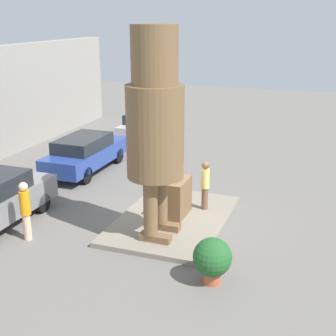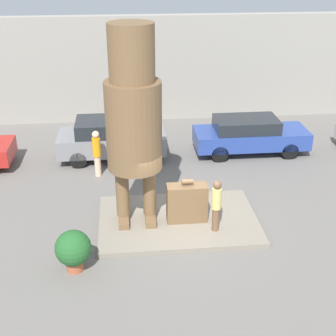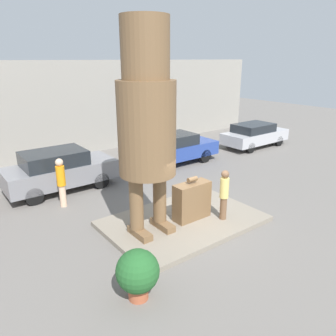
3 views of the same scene
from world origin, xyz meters
name	(u,v)px [view 2 (image 2 of 3)]	position (x,y,z in m)	size (l,w,h in m)	color
ground_plane	(178,222)	(0.00, 0.00, 0.00)	(60.00, 60.00, 0.00)	slate
pedestal	(178,220)	(0.00, 0.00, 0.08)	(5.07, 3.40, 0.16)	gray
building_backdrop	(154,69)	(0.00, 10.22, 2.57)	(28.00, 0.60, 5.14)	gray
statue_figure	(133,113)	(-1.33, 0.08, 3.73)	(1.66, 1.66, 6.12)	brown
giant_suitcase	(187,203)	(0.25, -0.11, 0.78)	(1.27, 0.51, 1.46)	brown
tourist	(216,204)	(1.05, -0.77, 1.09)	(0.29, 0.29, 1.70)	brown
parked_car_grey	(111,138)	(-2.19, 5.35, 0.89)	(4.40, 1.90, 1.70)	gray
parked_car_blue	(249,134)	(3.68, 5.31, 0.84)	(4.79, 1.79, 1.57)	#284293
planter_pot	(73,249)	(-3.13, -2.14, 0.69)	(0.99, 0.99, 1.22)	#AD5638
worker_hivis	(97,152)	(-2.69, 3.72, 1.01)	(0.31, 0.31, 1.85)	beige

